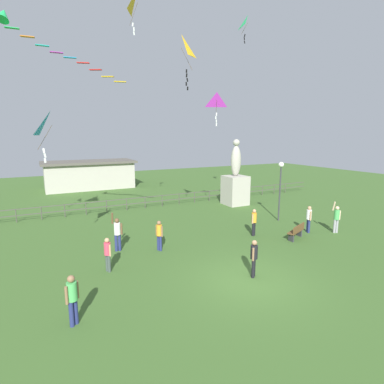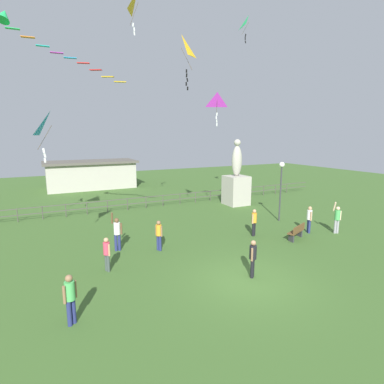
{
  "view_description": "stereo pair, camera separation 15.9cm",
  "coord_description": "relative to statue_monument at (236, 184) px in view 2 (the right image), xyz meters",
  "views": [
    {
      "loc": [
        -7.33,
        -9.24,
        5.85
      ],
      "look_at": [
        0.54,
        6.18,
        2.62
      ],
      "focal_mm": 28.46,
      "sensor_mm": 36.0,
      "label": 1
    },
    {
      "loc": [
        -7.19,
        -9.32,
        5.85
      ],
      "look_at": [
        0.54,
        6.18,
        2.62
      ],
      "focal_mm": 28.46,
      "sensor_mm": 36.0,
      "label": 2
    }
  ],
  "objects": [
    {
      "name": "park_bench",
      "position": [
        -1.99,
        -8.95,
        -1.27
      ],
      "size": [
        1.54,
        0.96,
        0.85
      ],
      "color": "brown",
      "rests_on": "ground_plane"
    },
    {
      "name": "person_3",
      "position": [
        -12.5,
        -8.36,
        -0.86
      ],
      "size": [
        0.28,
        0.43,
        1.53
      ],
      "color": "#3F4C47",
      "rests_on": "ground_plane"
    },
    {
      "name": "streamer_kite",
      "position": [
        -15.27,
        -3.7,
        9.28
      ],
      "size": [
        5.78,
        1.77,
        3.11
      ],
      "color": "#1EB759"
    },
    {
      "name": "pavilion_building",
      "position": [
        -9.79,
        14.17,
        -0.18
      ],
      "size": [
        9.79,
        4.71,
        3.05
      ],
      "color": "#B7B2A3",
      "rests_on": "ground_plane"
    },
    {
      "name": "kite_0",
      "position": [
        -0.72,
        -2.0,
        11.96
      ],
      "size": [
        0.85,
        1.13,
        1.83
      ],
      "color": "#1EB759"
    },
    {
      "name": "person_1",
      "position": [
        -9.63,
        -7.06,
        -0.82
      ],
      "size": [
        0.29,
        0.44,
        1.59
      ],
      "color": "navy",
      "rests_on": "ground_plane"
    },
    {
      "name": "person_6",
      "position": [
        0.98,
        -9.22,
        -0.76
      ],
      "size": [
        0.5,
        0.39,
        1.95
      ],
      "color": "#99999E",
      "rests_on": "ground_plane"
    },
    {
      "name": "person_5",
      "position": [
        -7.19,
        -11.64,
        -0.81
      ],
      "size": [
        0.39,
        0.35,
        1.6
      ],
      "color": "black",
      "rests_on": "ground_plane"
    },
    {
      "name": "person_7",
      "position": [
        -0.46,
        -8.41,
        -0.79
      ],
      "size": [
        0.3,
        0.47,
        1.64
      ],
      "color": "navy",
      "rests_on": "ground_plane"
    },
    {
      "name": "person_4",
      "position": [
        -14.27,
        -11.73,
        -0.78
      ],
      "size": [
        0.43,
        0.33,
        1.66
      ],
      "color": "navy",
      "rests_on": "ground_plane"
    },
    {
      "name": "kite_4",
      "position": [
        -7.49,
        -5.35,
        8.61
      ],
      "size": [
        0.96,
        1.04,
        2.8
      ],
      "color": "yellow"
    },
    {
      "name": "waterfront_railing",
      "position": [
        -7.96,
        2.17,
        -1.11
      ],
      "size": [
        36.03,
        0.06,
        0.95
      ],
      "color": "#4C4742",
      "rests_on": "ground_plane"
    },
    {
      "name": "kite_5",
      "position": [
        -9.06,
        -2.89,
        11.48
      ],
      "size": [
        0.91,
        1.03,
        2.37
      ],
      "color": "yellow"
    },
    {
      "name": "person_2",
      "position": [
        -3.82,
        -7.38,
        -0.81
      ],
      "size": [
        0.44,
        0.3,
        1.61
      ],
      "color": "black",
      "rests_on": "ground_plane"
    },
    {
      "name": "person_0",
      "position": [
        -11.54,
        -6.13,
        -0.72
      ],
      "size": [
        0.53,
        0.35,
        2.03
      ],
      "color": "navy",
      "rests_on": "ground_plane"
    },
    {
      "name": "lamppost",
      "position": [
        -0.21,
        -5.57,
        1.27
      ],
      "size": [
        0.36,
        0.36,
        4.09
      ],
      "color": "#38383D",
      "rests_on": "ground_plane"
    },
    {
      "name": "kite_1",
      "position": [
        -14.19,
        -6.13,
        4.51
      ],
      "size": [
        1.08,
        1.17,
        2.18
      ],
      "color": "#198CD1"
    },
    {
      "name": "ground_plane",
      "position": [
        -7.57,
        -11.83,
        -1.74
      ],
      "size": [
        80.0,
        80.0,
        0.0
      ],
      "primitive_type": "plane",
      "color": "#3D6028"
    },
    {
      "name": "statue_monument",
      "position": [
        0.0,
        0.0,
        0.0
      ],
      "size": [
        1.82,
        1.82,
        5.53
      ],
      "color": "#B2AD9E",
      "rests_on": "ground_plane"
    },
    {
      "name": "kite_2",
      "position": [
        -4.31,
        -3.83,
        6.28
      ],
      "size": [
        1.08,
        0.7,
        2.1
      ],
      "color": "#B22DB2"
    }
  ]
}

